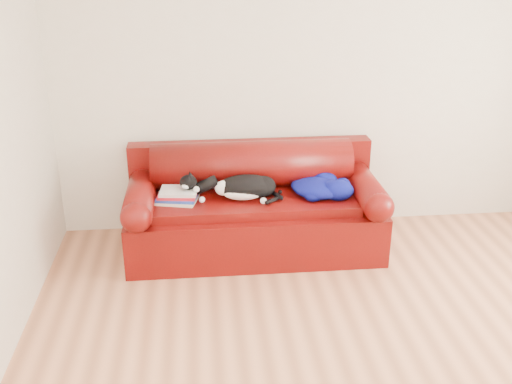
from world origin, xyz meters
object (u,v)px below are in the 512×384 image
Objects in this scene: sofa_base at (254,224)px; book_stack at (178,195)px; cat at (245,188)px; blanket at (321,187)px.

book_stack is (-0.63, -0.06, 0.31)m from sofa_base.
cat is (-0.08, -0.06, 0.36)m from sofa_base.
cat is 1.26× the size of blanket.
cat reaches higher than blanket.
cat is at bearing -142.09° from sofa_base.
sofa_base is at bearing 175.60° from blanket.
book_stack is at bearing -176.72° from cat.
cat is 0.63m from blanket.
blanket is at bearing 5.34° from cat.
cat reaches higher than sofa_base.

